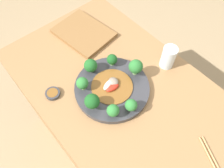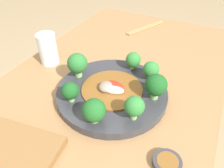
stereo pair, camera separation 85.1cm
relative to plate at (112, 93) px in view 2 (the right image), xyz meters
name	(u,v)px [view 2 (the right image)]	position (x,y,z in m)	size (l,w,h in m)	color
table	(110,155)	(-0.05, -0.03, -0.40)	(1.12, 0.64, 0.78)	olive
plate	(112,93)	(0.00, 0.00, 0.00)	(0.31, 0.31, 0.02)	#333338
broccoli_northeast	(134,107)	(0.07, 0.09, 0.05)	(0.05, 0.05, 0.06)	#89B76B
broccoli_north	(156,85)	(-0.02, 0.11, 0.05)	(0.06, 0.06, 0.07)	#89B76B
broccoli_east	(94,110)	(0.12, 0.01, 0.05)	(0.06, 0.06, 0.06)	#89B76B
broccoli_west	(133,60)	(-0.12, 0.01, 0.04)	(0.05, 0.05, 0.05)	#7AAD5B
broccoli_south	(77,64)	(-0.01, -0.12, 0.06)	(0.06, 0.06, 0.08)	#89B76B
broccoli_northwest	(151,70)	(-0.10, 0.08, 0.04)	(0.05, 0.05, 0.06)	#70A356
broccoli_southeast	(70,91)	(0.09, -0.07, 0.04)	(0.05, 0.05, 0.06)	#89B76B
stirfry_center	(112,88)	(0.00, 0.00, 0.02)	(0.17, 0.17, 0.02)	brown
drinking_glass	(48,49)	(-0.06, -0.27, 0.04)	(0.06, 0.06, 0.10)	silver
chopsticks	(146,28)	(-0.46, -0.07, -0.01)	(0.20, 0.11, 0.01)	#AD7F4C
sauce_dish	(167,163)	(0.14, 0.20, 0.00)	(0.06, 0.06, 0.02)	#333338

